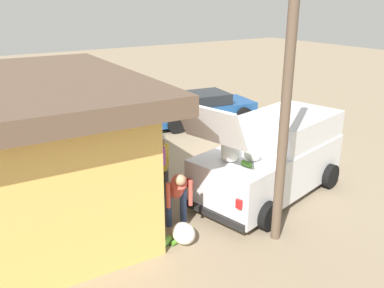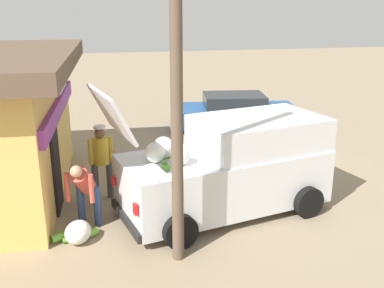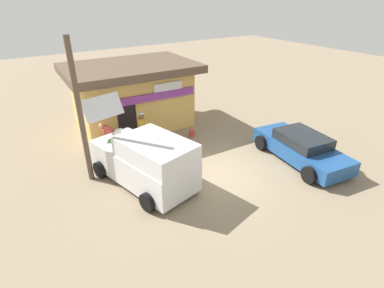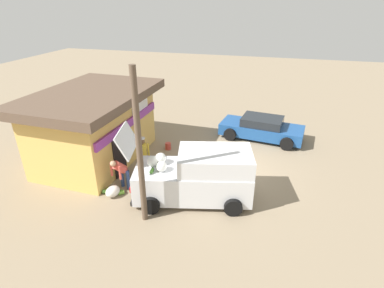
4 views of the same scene
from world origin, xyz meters
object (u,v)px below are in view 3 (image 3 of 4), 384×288
object	(u,v)px
parked_sedan	(301,147)
paint_bucket	(192,133)
storefront_bar	(133,95)
unloaded_banana_pile	(101,150)
vendor_standing	(142,128)
delivery_van	(145,160)
customer_bending	(110,135)

from	to	relation	value
parked_sedan	paint_bucket	size ratio (longest dim) A/B	13.25
storefront_bar	unloaded_banana_pile	size ratio (longest dim) A/B	7.16
paint_bucket	vendor_standing	bearing A→B (deg)	175.20
storefront_bar	paint_bucket	distance (m)	3.75
vendor_standing	paint_bucket	bearing A→B (deg)	-4.80
delivery_van	customer_bending	xyz separation A→B (m)	(-0.27, 3.06, -0.10)
parked_sedan	delivery_van	bearing A→B (deg)	162.38
vendor_standing	customer_bending	distance (m)	1.45
vendor_standing	paint_bucket	size ratio (longest dim) A/B	5.02
parked_sedan	vendor_standing	world-z (taller)	vendor_standing
delivery_van	parked_sedan	world-z (taller)	delivery_van
customer_bending	paint_bucket	xyz separation A→B (m)	(3.95, -0.57, -0.72)
delivery_van	unloaded_banana_pile	xyz separation A→B (m)	(-0.73, 3.23, -0.81)
paint_bucket	storefront_bar	bearing A→B (deg)	122.16
storefront_bar	customer_bending	world-z (taller)	storefront_bar
customer_bending	unloaded_banana_pile	size ratio (longest dim) A/B	1.59
unloaded_banana_pile	delivery_van	bearing A→B (deg)	-77.18
parked_sedan	customer_bending	bearing A→B (deg)	142.45
storefront_bar	paint_bucket	bearing A→B (deg)	-57.84
parked_sedan	vendor_standing	xyz separation A→B (m)	(-5.20, 4.71, 0.41)
parked_sedan	unloaded_banana_pile	world-z (taller)	parked_sedan
storefront_bar	parked_sedan	xyz separation A→B (m)	(4.47, -7.39, -1.14)
unloaded_banana_pile	parked_sedan	bearing A→B (deg)	-36.56
parked_sedan	paint_bucket	distance (m)	5.24
customer_bending	paint_bucket	distance (m)	4.06
parked_sedan	customer_bending	distance (m)	8.33
customer_bending	unloaded_banana_pile	bearing A→B (deg)	160.26
delivery_van	paint_bucket	bearing A→B (deg)	34.04
storefront_bar	unloaded_banana_pile	xyz separation A→B (m)	(-2.60, -2.15, -1.55)
storefront_bar	customer_bending	distance (m)	3.26
storefront_bar	parked_sedan	world-z (taller)	storefront_bar
storefront_bar	paint_bucket	world-z (taller)	storefront_bar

